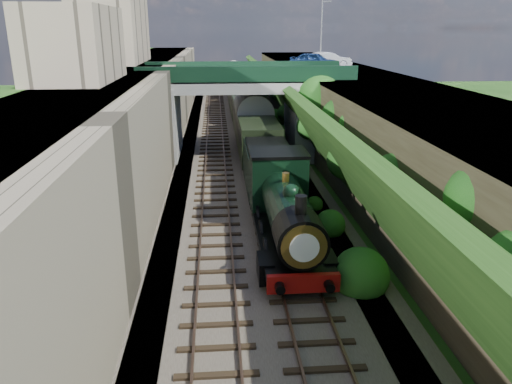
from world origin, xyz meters
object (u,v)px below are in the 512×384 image
(locomotive, at_px, (286,212))
(tender, at_px, (269,173))
(car_blue, at_px, (315,61))
(road_bridge, at_px, (251,105))
(tree, at_px, (321,102))
(lamppost, at_px, (322,31))
(car_silver, at_px, (328,60))

(locomotive, bearing_deg, tender, 90.00)
(locomotive, relative_size, tender, 1.70)
(tender, bearing_deg, car_blue, 71.20)
(road_bridge, height_order, locomotive, road_bridge)
(locomotive, bearing_deg, car_blue, 76.51)
(road_bridge, bearing_deg, tree, -29.50)
(tree, relative_size, car_blue, 1.47)
(car_blue, bearing_deg, tree, -163.34)
(locomotive, distance_m, tender, 7.37)
(lamppost, distance_m, car_silver, 2.66)
(car_blue, relative_size, car_silver, 1.01)
(lamppost, distance_m, car_blue, 3.25)
(road_bridge, distance_m, locomotive, 18.43)
(tree, xyz_separation_m, tender, (-4.71, -8.13, -3.03))
(tree, height_order, lamppost, lamppost)
(tree, distance_m, lamppost, 12.44)
(road_bridge, height_order, lamppost, lamppost)
(tree, relative_size, tender, 1.10)
(locomotive, bearing_deg, road_bridge, 90.80)
(road_bridge, relative_size, car_silver, 3.59)
(road_bridge, distance_m, lamppost, 12.33)
(car_blue, height_order, car_silver, car_blue)
(tree, relative_size, car_silver, 1.48)
(car_silver, bearing_deg, car_blue, 124.51)
(tree, xyz_separation_m, car_silver, (2.82, 11.13, 2.34))
(road_bridge, bearing_deg, lamppost, 49.60)
(car_silver, relative_size, tender, 0.74)
(road_bridge, relative_size, locomotive, 1.56)
(tree, bearing_deg, tender, -120.12)
(car_blue, xyz_separation_m, car_silver, (1.56, 1.71, -0.03))
(lamppost, bearing_deg, tender, -109.63)
(road_bridge, xyz_separation_m, car_silver, (7.79, 8.32, 2.91))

